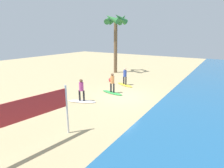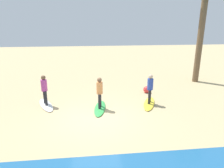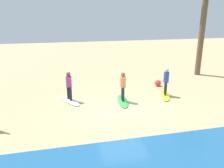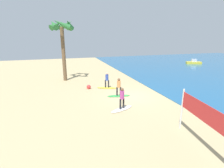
{
  "view_description": "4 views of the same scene",
  "coord_description": "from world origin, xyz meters",
  "px_view_note": "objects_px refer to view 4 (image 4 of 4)",
  "views": [
    {
      "loc": [
        12.08,
        6.88,
        4.77
      ],
      "look_at": [
        -0.07,
        -0.93,
        0.87
      ],
      "focal_mm": 29.2,
      "sensor_mm": 36.0,
      "label": 1
    },
    {
      "loc": [
        0.18,
        8.98,
        4.48
      ],
      "look_at": [
        -0.98,
        -1.5,
        1.22
      ],
      "focal_mm": 32.72,
      "sensor_mm": 36.0,
      "label": 2
    },
    {
      "loc": [
        3.06,
        10.58,
        4.84
      ],
      "look_at": [
        0.42,
        -0.71,
        1.2
      ],
      "focal_mm": 36.27,
      "sensor_mm": 36.0,
      "label": 3
    },
    {
      "loc": [
        14.33,
        -6.21,
        5.47
      ],
      "look_at": [
        -0.11,
        -1.73,
        1.28
      ],
      "focal_mm": 28.32,
      "sensor_mm": 36.0,
      "label": 4
    }
  ],
  "objects_px": {
    "surfboard_green": "(119,96)",
    "surfer_white": "(122,97)",
    "surfboard_white": "(122,109)",
    "beach_ball": "(89,87)",
    "surfer_green": "(119,85)",
    "boat_yellow": "(194,62)",
    "surfboard_yellow": "(107,88)",
    "palm_tree": "(62,31)",
    "surfer_yellow": "(107,79)"
  },
  "relations": [
    {
      "from": "beach_ball",
      "to": "surfer_green",
      "type": "bearing_deg",
      "value": 35.28
    },
    {
      "from": "surfer_green",
      "to": "boat_yellow",
      "type": "bearing_deg",
      "value": 123.48
    },
    {
      "from": "surfboard_white",
      "to": "boat_yellow",
      "type": "height_order",
      "value": "boat_yellow"
    },
    {
      "from": "surfer_white",
      "to": "beach_ball",
      "type": "relative_size",
      "value": 3.78
    },
    {
      "from": "surfboard_yellow",
      "to": "surfer_yellow",
      "type": "distance_m",
      "value": 0.99
    },
    {
      "from": "palm_tree",
      "to": "surfboard_white",
      "type": "bearing_deg",
      "value": 18.95
    },
    {
      "from": "surfer_white",
      "to": "surfboard_green",
      "type": "bearing_deg",
      "value": 165.24
    },
    {
      "from": "palm_tree",
      "to": "boat_yellow",
      "type": "height_order",
      "value": "palm_tree"
    },
    {
      "from": "surfboard_green",
      "to": "beach_ball",
      "type": "distance_m",
      "value": 3.89
    },
    {
      "from": "palm_tree",
      "to": "surfer_white",
      "type": "bearing_deg",
      "value": 18.95
    },
    {
      "from": "surfboard_yellow",
      "to": "beach_ball",
      "type": "bearing_deg",
      "value": -169.81
    },
    {
      "from": "surfer_green",
      "to": "boat_yellow",
      "type": "height_order",
      "value": "surfer_green"
    },
    {
      "from": "surfer_white",
      "to": "palm_tree",
      "type": "bearing_deg",
      "value": -161.05
    },
    {
      "from": "surfboard_green",
      "to": "surfer_green",
      "type": "distance_m",
      "value": 0.99
    },
    {
      "from": "surfboard_green",
      "to": "surfboard_white",
      "type": "relative_size",
      "value": 1.0
    },
    {
      "from": "surfer_yellow",
      "to": "surfer_green",
      "type": "bearing_deg",
      "value": 7.01
    },
    {
      "from": "surfboard_white",
      "to": "palm_tree",
      "type": "bearing_deg",
      "value": 85.52
    },
    {
      "from": "surfboard_yellow",
      "to": "beach_ball",
      "type": "height_order",
      "value": "beach_ball"
    },
    {
      "from": "surfboard_yellow",
      "to": "palm_tree",
      "type": "bearing_deg",
      "value": 151.42
    },
    {
      "from": "surfer_white",
      "to": "boat_yellow",
      "type": "distance_m",
      "value": 26.52
    },
    {
      "from": "surfboard_yellow",
      "to": "surfer_green",
      "type": "xyz_separation_m",
      "value": [
        2.79,
        0.34,
        0.99
      ]
    },
    {
      "from": "boat_yellow",
      "to": "surfboard_green",
      "type": "bearing_deg",
      "value": -56.52
    },
    {
      "from": "surfboard_white",
      "to": "beach_ball",
      "type": "xyz_separation_m",
      "value": [
        -6.12,
        -1.47,
        0.17
      ]
    },
    {
      "from": "surfboard_yellow",
      "to": "boat_yellow",
      "type": "bearing_deg",
      "value": 48.62
    },
    {
      "from": "surfer_yellow",
      "to": "surfboard_white",
      "type": "xyz_separation_m",
      "value": [
        5.74,
        -0.43,
        -0.99
      ]
    },
    {
      "from": "surfer_white",
      "to": "boat_yellow",
      "type": "bearing_deg",
      "value": 127.87
    },
    {
      "from": "surfboard_yellow",
      "to": "surfer_white",
      "type": "height_order",
      "value": "surfer_white"
    },
    {
      "from": "surfboard_yellow",
      "to": "palm_tree",
      "type": "height_order",
      "value": "palm_tree"
    },
    {
      "from": "surfboard_yellow",
      "to": "palm_tree",
      "type": "relative_size",
      "value": 0.29
    },
    {
      "from": "surfboard_yellow",
      "to": "beach_ball",
      "type": "distance_m",
      "value": 1.94
    },
    {
      "from": "surfboard_yellow",
      "to": "surfer_white",
      "type": "xyz_separation_m",
      "value": [
        5.74,
        -0.43,
        0.99
      ]
    },
    {
      "from": "surfer_green",
      "to": "palm_tree",
      "type": "relative_size",
      "value": 0.22
    },
    {
      "from": "surfboard_green",
      "to": "surfer_white",
      "type": "relative_size",
      "value": 1.28
    },
    {
      "from": "palm_tree",
      "to": "surfboard_green",
      "type": "bearing_deg",
      "value": 30.0
    },
    {
      "from": "palm_tree",
      "to": "beach_ball",
      "type": "relative_size",
      "value": 16.95
    },
    {
      "from": "surfboard_green",
      "to": "palm_tree",
      "type": "height_order",
      "value": "palm_tree"
    },
    {
      "from": "surfboard_green",
      "to": "surfer_white",
      "type": "height_order",
      "value": "surfer_white"
    },
    {
      "from": "surfer_white",
      "to": "palm_tree",
      "type": "relative_size",
      "value": 0.22
    },
    {
      "from": "surfer_green",
      "to": "surfboard_white",
      "type": "bearing_deg",
      "value": -14.76
    },
    {
      "from": "palm_tree",
      "to": "beach_ball",
      "type": "bearing_deg",
      "value": 25.86
    },
    {
      "from": "surfboard_green",
      "to": "surfer_white",
      "type": "distance_m",
      "value": 3.2
    },
    {
      "from": "surfer_green",
      "to": "beach_ball",
      "type": "bearing_deg",
      "value": -144.72
    },
    {
      "from": "surfboard_white",
      "to": "surfboard_yellow",
      "type": "bearing_deg",
      "value": 62.27
    },
    {
      "from": "surfer_green",
      "to": "surfer_white",
      "type": "bearing_deg",
      "value": -14.76
    },
    {
      "from": "surfboard_green",
      "to": "palm_tree",
      "type": "xyz_separation_m",
      "value": [
        -7.64,
        -4.41,
        5.86
      ]
    },
    {
      "from": "surfboard_green",
      "to": "beach_ball",
      "type": "relative_size",
      "value": 4.83
    },
    {
      "from": "surfer_green",
      "to": "surfer_white",
      "type": "distance_m",
      "value": 3.05
    },
    {
      "from": "surfboard_yellow",
      "to": "boat_yellow",
      "type": "height_order",
      "value": "boat_yellow"
    },
    {
      "from": "surfboard_white",
      "to": "surfboard_green",
      "type": "bearing_deg",
      "value": 51.82
    },
    {
      "from": "surfboard_yellow",
      "to": "surfboard_green",
      "type": "xyz_separation_m",
      "value": [
        2.79,
        0.34,
        0.0
      ]
    }
  ]
}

